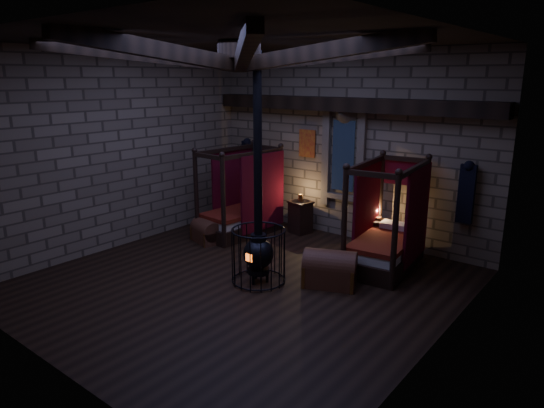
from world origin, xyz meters
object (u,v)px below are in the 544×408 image
Objects in this scene: trunk_left at (206,232)px; trunk_right at (330,270)px; stove at (258,250)px; bed_right at (386,241)px; bed_left at (242,213)px.

trunk_right reaches higher than trunk_left.
trunk_right is 1.33m from stove.
bed_right is 2.60m from stove.
trunk_right is at bearing 30.49° from stove.
bed_left is 2.90m from stove.
trunk_left is 3.47m from trunk_right.
stove is at bearing -37.90° from bed_left.
bed_right is 1.53m from trunk_right.
stove is (-1.48, -2.14, 0.10)m from bed_right.
trunk_left is at bearing 152.32° from trunk_right.
bed_right is 4.02m from trunk_left.
bed_left is at bearing 94.58° from trunk_left.
trunk_right is (3.45, -0.29, 0.06)m from trunk_left.
bed_right is 1.95× the size of trunk_right.
bed_right reaches higher than bed_left.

